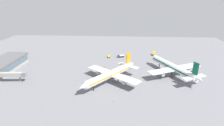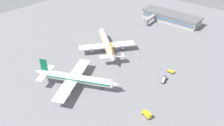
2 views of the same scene
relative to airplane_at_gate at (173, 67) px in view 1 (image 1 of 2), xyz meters
name	(u,v)px [view 1 (image 1 of 2)]	position (x,y,z in m)	size (l,w,h in m)	color
ground	(100,79)	(11.00, -52.94, -5.97)	(288.00, 288.00, 0.00)	slate
airplane_at_gate	(173,67)	(0.00, 0.00, 0.00)	(50.23, 41.77, 16.42)	white
airplane_taxiing	(111,74)	(14.97, -45.31, -0.07)	(44.79, 38.40, 16.23)	white
pushback_tractor	(109,56)	(-37.70, -50.58, -5.00)	(4.41, 2.22, 1.90)	black
catering_truck	(154,54)	(-46.97, -6.70, -4.27)	(5.90, 3.37, 3.30)	black
fuel_truck	(121,56)	(-38.61, -39.19, -4.58)	(3.39, 6.57, 2.50)	black
ground_crew_worker	(105,67)	(-10.39, -51.91, -5.12)	(0.56, 0.47, 1.67)	#1E2338
jet_bridge	(14,75)	(18.02, -111.41, -0.84)	(4.39, 17.86, 6.74)	#9E9993
safety_cone_near_gate	(46,123)	(59.87, -72.31, -5.67)	(0.44, 0.44, 0.60)	#EA590C
safety_cone_mid_apron	(113,101)	(39.87, -42.39, -5.67)	(0.44, 0.44, 0.60)	#EA590C
safety_cone_far_side	(144,76)	(4.72, -21.80, -5.67)	(0.44, 0.44, 0.60)	#EA590C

